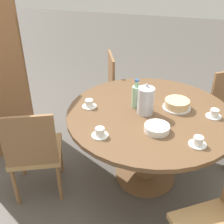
{
  "coord_description": "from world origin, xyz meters",
  "views": [
    {
      "loc": [
        -2.01,
        -0.22,
        1.91
      ],
      "look_at": [
        0.0,
        0.33,
        0.66
      ],
      "focal_mm": 45.0,
      "sensor_mm": 36.0,
      "label": 1
    }
  ],
  "objects_px": {
    "cake_main": "(177,104)",
    "cup_b": "(89,104)",
    "cup_d": "(198,142)",
    "coffee_pot": "(146,100)",
    "cup_c": "(100,133)",
    "chair_b": "(123,89)",
    "chair_c": "(35,151)",
    "water_bottle": "(136,96)",
    "cup_a": "(214,114)"
  },
  "relations": [
    {
      "from": "cake_main",
      "to": "cup_b",
      "type": "xyz_separation_m",
      "value": [
        -0.17,
        0.72,
        -0.01
      ]
    },
    {
      "from": "cup_d",
      "to": "coffee_pot",
      "type": "bearing_deg",
      "value": 51.8
    },
    {
      "from": "cake_main",
      "to": "cup_c",
      "type": "height_order",
      "value": "cake_main"
    },
    {
      "from": "cup_b",
      "to": "chair_b",
      "type": "bearing_deg",
      "value": -5.02
    },
    {
      "from": "chair_c",
      "to": "cake_main",
      "type": "height_order",
      "value": "chair_c"
    },
    {
      "from": "chair_c",
      "to": "chair_b",
      "type": "bearing_deg",
      "value": -131.22
    },
    {
      "from": "water_bottle",
      "to": "cup_d",
      "type": "xyz_separation_m",
      "value": [
        -0.41,
        -0.52,
        -0.08
      ]
    },
    {
      "from": "chair_c",
      "to": "cup_a",
      "type": "relative_size",
      "value": 6.93
    },
    {
      "from": "cup_a",
      "to": "cup_b",
      "type": "relative_size",
      "value": 1.0
    },
    {
      "from": "cake_main",
      "to": "cup_a",
      "type": "relative_size",
      "value": 1.87
    },
    {
      "from": "chair_c",
      "to": "cake_main",
      "type": "distance_m",
      "value": 1.25
    },
    {
      "from": "water_bottle",
      "to": "chair_b",
      "type": "bearing_deg",
      "value": 20.74
    },
    {
      "from": "chair_b",
      "to": "water_bottle",
      "type": "bearing_deg",
      "value": 177.73
    },
    {
      "from": "cake_main",
      "to": "cup_a",
      "type": "xyz_separation_m",
      "value": [
        -0.06,
        -0.3,
        -0.01
      ]
    },
    {
      "from": "cup_c",
      "to": "cup_d",
      "type": "relative_size",
      "value": 1.0
    },
    {
      "from": "chair_c",
      "to": "water_bottle",
      "type": "height_order",
      "value": "water_bottle"
    },
    {
      "from": "cup_b",
      "to": "cup_c",
      "type": "relative_size",
      "value": 1.0
    },
    {
      "from": "chair_b",
      "to": "coffee_pot",
      "type": "bearing_deg",
      "value": -178.77
    },
    {
      "from": "coffee_pot",
      "to": "cup_a",
      "type": "height_order",
      "value": "coffee_pot"
    },
    {
      "from": "chair_c",
      "to": "coffee_pot",
      "type": "distance_m",
      "value": 1.0
    },
    {
      "from": "cup_b",
      "to": "cake_main",
      "type": "bearing_deg",
      "value": -76.49
    },
    {
      "from": "chair_b",
      "to": "cup_c",
      "type": "bearing_deg",
      "value": 162.98
    },
    {
      "from": "cup_d",
      "to": "cup_b",
      "type": "bearing_deg",
      "value": 71.27
    },
    {
      "from": "chair_c",
      "to": "cup_c",
      "type": "bearing_deg",
      "value": 158.04
    },
    {
      "from": "water_bottle",
      "to": "coffee_pot",
      "type": "bearing_deg",
      "value": -130.51
    },
    {
      "from": "coffee_pot",
      "to": "chair_b",
      "type": "bearing_deg",
      "value": 24.24
    },
    {
      "from": "cup_b",
      "to": "cup_d",
      "type": "bearing_deg",
      "value": -108.73
    },
    {
      "from": "chair_b",
      "to": "cup_c",
      "type": "height_order",
      "value": "chair_b"
    },
    {
      "from": "coffee_pot",
      "to": "water_bottle",
      "type": "height_order",
      "value": "coffee_pot"
    },
    {
      "from": "cake_main",
      "to": "cup_d",
      "type": "xyz_separation_m",
      "value": [
        -0.48,
        -0.18,
        -0.01
      ]
    },
    {
      "from": "cup_a",
      "to": "cup_d",
      "type": "relative_size",
      "value": 1.0
    },
    {
      "from": "coffee_pot",
      "to": "cup_c",
      "type": "xyz_separation_m",
      "value": [
        -0.41,
        0.26,
        -0.09
      ]
    },
    {
      "from": "cup_a",
      "to": "cup_b",
      "type": "distance_m",
      "value": 1.03
    },
    {
      "from": "water_bottle",
      "to": "cup_c",
      "type": "bearing_deg",
      "value": 161.03
    },
    {
      "from": "chair_c",
      "to": "cup_a",
      "type": "height_order",
      "value": "chair_c"
    },
    {
      "from": "cup_c",
      "to": "chair_c",
      "type": "bearing_deg",
      "value": 91.05
    },
    {
      "from": "cup_c",
      "to": "cup_d",
      "type": "height_order",
      "value": "same"
    },
    {
      "from": "cup_c",
      "to": "cake_main",
      "type": "bearing_deg",
      "value": -42.43
    },
    {
      "from": "chair_c",
      "to": "cup_c",
      "type": "height_order",
      "value": "chair_c"
    },
    {
      "from": "coffee_pot",
      "to": "cup_d",
      "type": "distance_m",
      "value": 0.55
    },
    {
      "from": "coffee_pot",
      "to": "cake_main",
      "type": "height_order",
      "value": "coffee_pot"
    },
    {
      "from": "coffee_pot",
      "to": "cup_b",
      "type": "relative_size",
      "value": 2.1
    },
    {
      "from": "cake_main",
      "to": "coffee_pot",
      "type": "bearing_deg",
      "value": 120.6
    },
    {
      "from": "chair_c",
      "to": "cup_a",
      "type": "xyz_separation_m",
      "value": [
        0.5,
        -1.37,
        0.28
      ]
    },
    {
      "from": "chair_b",
      "to": "coffee_pot",
      "type": "xyz_separation_m",
      "value": [
        -0.88,
        -0.4,
        0.37
      ]
    },
    {
      "from": "cup_c",
      "to": "cup_d",
      "type": "bearing_deg",
      "value": -83.67
    },
    {
      "from": "cup_b",
      "to": "cup_d",
      "type": "xyz_separation_m",
      "value": [
        -0.31,
        -0.9,
        0.0
      ]
    },
    {
      "from": "chair_b",
      "to": "cup_b",
      "type": "xyz_separation_m",
      "value": [
        -0.91,
        0.08,
        0.28
      ]
    },
    {
      "from": "coffee_pot",
      "to": "cake_main",
      "type": "relative_size",
      "value": 1.12
    },
    {
      "from": "cake_main",
      "to": "cup_d",
      "type": "relative_size",
      "value": 1.87
    }
  ]
}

